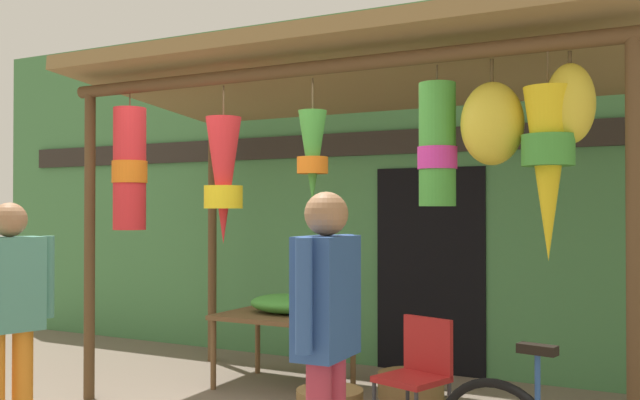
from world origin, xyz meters
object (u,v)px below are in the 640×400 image
Objects in this scene: folding_chair at (419,368)px; customer_foreground at (9,307)px; wicker_basket_by_table at (411,385)px; flower_heap_on_table at (287,304)px; vendor_in_orange at (326,325)px; display_table at (284,321)px.

customer_foreground reaches higher than folding_chair.
folding_chair is 1.21m from wicker_basket_by_table.
customer_foreground is at bearing -104.90° from flower_heap_on_table.
flower_heap_on_table is at bearing 75.10° from customer_foreground.
folding_chair reaches higher than wicker_basket_by_table.
flower_heap_on_table is at bearing -171.68° from wicker_basket_by_table.
flower_heap_on_table is 2.79m from vendor_in_orange.
vendor_in_orange is 2.23m from customer_foreground.
wicker_basket_by_table is 0.34× the size of customer_foreground.
display_table is 0.16m from flower_heap_on_table.
folding_chair is 2.73m from customer_foreground.
wicker_basket_by_table is at bearing 55.69° from customer_foreground.
flower_heap_on_table is 2.51m from customer_foreground.
folding_chair is 1.50× the size of wicker_basket_by_table.
display_table is 0.69× the size of customer_foreground.
display_table is 2.78m from vendor_in_orange.
vendor_in_orange is (1.58, -2.28, 0.25)m from flower_heap_on_table.
display_table is 1.63× the size of flower_heap_on_table.
display_table is 2.50m from customer_foreground.
vendor_in_orange is at bearing -54.66° from display_table.
folding_chair is at bearing -28.44° from display_table.
flower_heap_on_table is 1.30m from wicker_basket_by_table.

